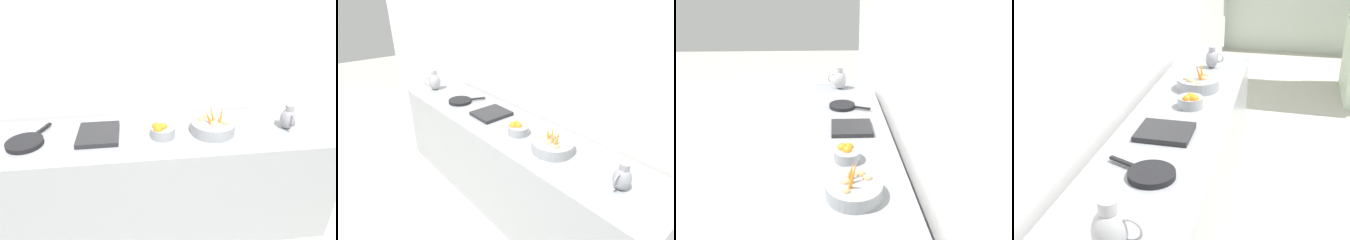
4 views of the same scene
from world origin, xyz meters
TOP-DOWN VIEW (x-y plane):
  - tile_wall_left at (-1.95, 0.27)m, footprint 0.10×9.10m
  - prep_counter at (-1.50, -0.23)m, footprint 0.68×3.09m
  - vegetable_colander at (-1.48, 0.37)m, footprint 0.34×0.34m
  - orange_bowl at (-1.46, -0.02)m, footprint 0.18×0.18m
  - metal_pitcher_tall at (-1.45, -1.58)m, footprint 0.21×0.15m
  - metal_pitcher_short at (-1.47, 0.96)m, footprint 0.16×0.12m
  - counter_sink_basin at (-1.52, -0.48)m, footprint 0.34×0.30m
  - skillet_on_counter at (-1.46, -0.99)m, footprint 0.40×0.25m

SIDE VIEW (x-z plane):
  - prep_counter at x=-1.50m, z-range 0.00..0.90m
  - skillet_on_counter at x=-1.46m, z-range 0.90..0.93m
  - counter_sink_basin at x=-1.52m, z-range 0.90..0.93m
  - vegetable_colander at x=-1.48m, z-range 0.83..1.06m
  - orange_bowl at x=-1.46m, z-range 0.89..1.00m
  - metal_pitcher_short at x=-1.47m, z-range 0.89..1.08m
  - metal_pitcher_tall at x=-1.45m, z-range 0.88..1.14m
  - tile_wall_left at x=-1.95m, z-range 0.00..3.00m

